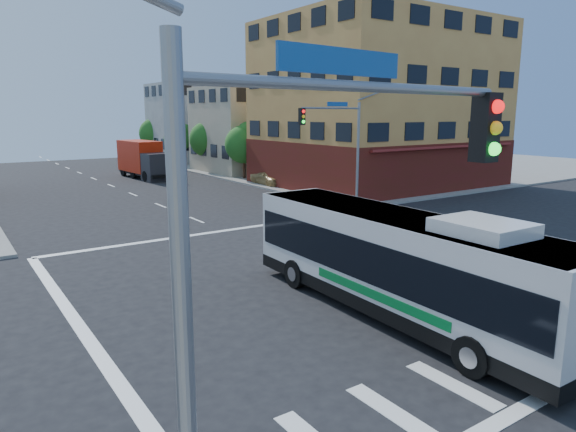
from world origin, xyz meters
TOP-DOWN VIEW (x-y plane):
  - ground at (0.00, 0.00)m, footprint 120.00×120.00m
  - sidewalk_ne at (35.00, 35.00)m, footprint 50.00×50.00m
  - corner_building_ne at (19.99, 18.48)m, footprint 18.10×15.44m
  - building_east_near at (16.98, 33.98)m, footprint 12.06×10.06m
  - building_east_far at (16.98, 47.98)m, footprint 12.06×10.06m
  - signal_mast_ne at (9.08, 10.62)m, footprint 7.91×1.13m
  - signal_mast_sw at (-9.08, -10.64)m, footprint 7.91×1.01m
  - street_tree_a at (11.90, 27.92)m, footprint 3.60×3.60m
  - street_tree_b at (11.90, 35.92)m, footprint 3.80×3.80m
  - street_tree_c at (11.90, 43.92)m, footprint 3.40×3.40m
  - street_tree_d at (11.90, 51.92)m, footprint 4.00×4.00m
  - transit_bus at (-0.99, -4.16)m, footprint 2.97×12.22m
  - box_truck at (4.29, 34.62)m, footprint 2.96×8.18m
  - parked_car at (11.61, 23.23)m, footprint 2.15×4.71m

SIDE VIEW (x-z plane):
  - ground at x=0.00m, z-range 0.00..0.00m
  - sidewalk_ne at x=35.00m, z-range 0.00..0.15m
  - parked_car at x=11.61m, z-range 0.00..1.57m
  - box_truck at x=4.29m, z-range -0.05..3.55m
  - transit_bus at x=-0.99m, z-range -0.04..3.56m
  - street_tree_c at x=11.90m, z-range 0.82..6.11m
  - street_tree_a at x=11.90m, z-range 0.83..6.35m
  - street_tree_b at x=11.90m, z-range 0.85..6.65m
  - street_tree_d at x=11.90m, z-range 0.87..6.90m
  - building_east_near at x=16.98m, z-range 0.01..9.01m
  - signal_mast_ne at x=9.08m, z-range 0.95..9.02m
  - signal_mast_sw at x=-9.08m, z-range 0.95..9.02m
  - building_east_far at x=16.98m, z-range 0.01..10.01m
  - corner_building_ne at x=19.99m, z-range -1.11..12.89m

